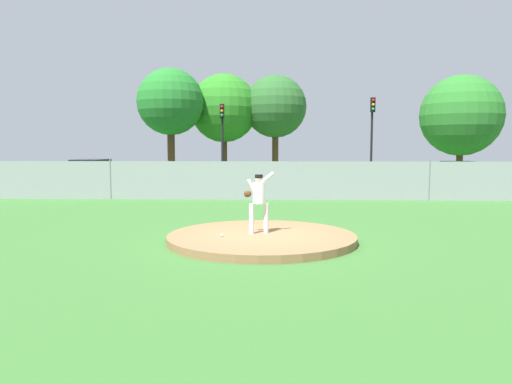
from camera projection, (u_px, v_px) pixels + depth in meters
ground_plane at (266, 211)px, 18.68m from camera, size 80.00×80.00×0.00m
asphalt_strip at (269, 191)px, 27.13m from camera, size 44.00×7.00×0.01m
pitchers_mound at (262, 238)px, 12.70m from camera, size 4.94×4.94×0.20m
pitcher_youth at (258, 197)px, 12.76m from camera, size 0.82×0.32×1.64m
baseball at (222, 235)px, 12.40m from camera, size 0.07×0.07×0.07m
chainlink_fence at (268, 181)px, 22.57m from camera, size 37.26×0.07×1.90m
parked_car_red at (339, 178)px, 26.43m from camera, size 1.95×4.81×1.54m
parked_car_teal at (462, 177)px, 26.88m from camera, size 2.05×4.38×1.66m
parked_car_silver at (91, 175)px, 27.79m from camera, size 1.94×4.10×1.76m
traffic_cone_orange at (372, 188)px, 25.74m from camera, size 0.40×0.40×0.55m
traffic_light_near at (222, 130)px, 31.41m from camera, size 0.28×0.46×5.21m
traffic_light_far at (372, 127)px, 30.42m from camera, size 0.28×0.46×5.53m
tree_slender_far at (170, 102)px, 34.38m from camera, size 4.73×4.73×8.02m
tree_broad_right at (224, 108)px, 36.90m from camera, size 5.18×5.18×7.98m
tree_broad_left at (275, 107)px, 36.87m from camera, size 4.74×4.74×7.89m
tree_bushy_near at (461, 116)px, 34.37m from camera, size 5.72×5.72×7.54m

